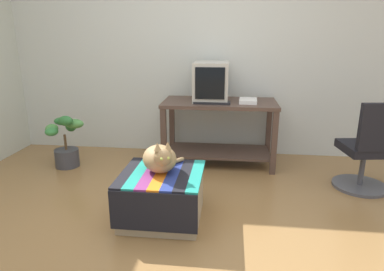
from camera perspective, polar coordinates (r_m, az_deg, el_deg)
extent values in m
plane|color=olive|center=(2.65, -3.33, -16.79)|extent=(14.00, 14.00, 0.00)
cube|color=silver|center=(4.25, 1.28, 14.43)|extent=(8.00, 0.10, 2.60)
cube|color=#4C382D|center=(3.74, -4.81, -0.70)|extent=(0.06, 0.06, 0.70)
cube|color=#4C382D|center=(3.71, 13.73, -1.29)|extent=(0.06, 0.06, 0.70)
cube|color=#4C382D|center=(4.23, 12.83, 0.99)|extent=(0.06, 0.06, 0.70)
cube|color=#4C382D|center=(4.26, -3.40, 1.49)|extent=(0.06, 0.06, 0.70)
cube|color=#4C382D|center=(4.00, 4.50, -2.70)|extent=(1.18, 0.55, 0.02)
cube|color=#4C382D|center=(3.85, 4.69, 5.51)|extent=(1.28, 0.64, 0.04)
cube|color=#BCB7A8|center=(3.90, 3.22, 6.13)|extent=(0.27, 0.35, 0.02)
cube|color=#BCB7A8|center=(3.87, 3.27, 9.14)|extent=(0.39, 0.50, 0.43)
cube|color=black|center=(3.62, 3.05, 8.80)|extent=(0.31, 0.01, 0.34)
cube|color=black|center=(3.71, 3.42, 5.61)|extent=(0.40, 0.16, 0.02)
cube|color=white|center=(3.80, 9.47, 5.81)|extent=(0.20, 0.26, 0.04)
cube|color=tan|center=(2.81, -5.06, -10.24)|extent=(0.62, 0.60, 0.39)
cube|color=black|center=(2.51, -6.63, -12.81)|extent=(0.65, 0.01, 0.31)
cube|color=black|center=(2.79, -10.81, -6.12)|extent=(0.09, 0.65, 0.02)
cube|color=#1E897A|center=(2.77, -8.96, -6.24)|extent=(0.09, 0.65, 0.02)
cube|color=#7A2D6B|center=(2.74, -7.08, -6.35)|extent=(0.09, 0.65, 0.02)
cube|color=orange|center=(2.72, -5.16, -6.47)|extent=(0.09, 0.65, 0.02)
cube|color=navy|center=(2.71, -3.22, -6.57)|extent=(0.09, 0.65, 0.02)
cube|color=black|center=(2.69, -1.26, -6.67)|extent=(0.09, 0.65, 0.02)
cube|color=#1E897A|center=(2.68, 0.72, -6.76)|extent=(0.09, 0.65, 0.02)
ellipsoid|color=#9E7A4C|center=(2.72, -5.51, -3.91)|extent=(0.38, 0.42, 0.21)
sphere|color=#9E7A4C|center=(2.58, -4.94, -3.65)|extent=(0.15, 0.15, 0.15)
cylinder|color=#9E7A4C|center=(2.86, -3.64, -4.62)|extent=(0.21, 0.23, 0.04)
cone|color=#9E7A4C|center=(2.55, -5.87, -1.88)|extent=(0.06, 0.06, 0.07)
cone|color=#9E7A4C|center=(2.56, -4.11, -1.71)|extent=(0.06, 0.06, 0.07)
sphere|color=#C6D151|center=(2.52, -5.19, -3.96)|extent=(0.02, 0.02, 0.02)
sphere|color=#C6D151|center=(2.53, -4.05, -3.84)|extent=(0.02, 0.02, 0.02)
cylinder|color=#3D3D42|center=(4.15, -20.39, -3.56)|extent=(0.27, 0.27, 0.20)
cylinder|color=brown|center=(4.10, -20.65, -1.05)|extent=(0.03, 0.03, 0.18)
ellipsoid|color=#4C8E42|center=(3.95, -19.31, 1.90)|extent=(0.22, 0.12, 0.10)
ellipsoid|color=#2D7033|center=(4.14, -19.80, 1.52)|extent=(0.12, 0.13, 0.13)
ellipsoid|color=#2D7033|center=(4.14, -20.99, 2.27)|extent=(0.21, 0.13, 0.09)
ellipsoid|color=#4C8E42|center=(4.10, -22.64, 1.03)|extent=(0.14, 0.16, 0.11)
ellipsoid|color=#38843D|center=(4.01, -22.67, 0.60)|extent=(0.14, 0.15, 0.09)
ellipsoid|color=#2D7033|center=(3.88, -20.61, 2.34)|extent=(0.16, 0.11, 0.11)
cylinder|color=#4C4C51|center=(3.80, 26.47, -7.59)|extent=(0.52, 0.52, 0.03)
cylinder|color=#4C4C51|center=(3.73, 26.83, -4.99)|extent=(0.05, 0.05, 0.34)
cube|color=black|center=(3.67, 27.25, -1.93)|extent=(0.48, 0.48, 0.08)
cube|color=black|center=(3.44, 29.28, 1.20)|extent=(0.38, 0.11, 0.44)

